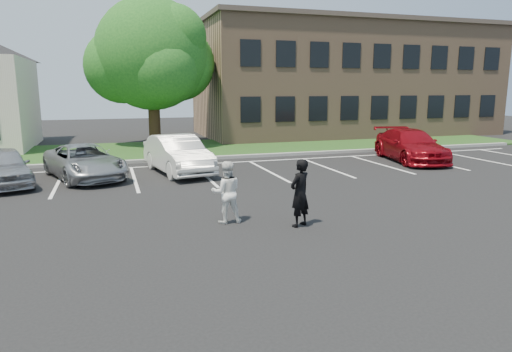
{
  "coord_description": "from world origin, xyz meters",
  "views": [
    {
      "loc": [
        -3.64,
        -10.29,
        3.56
      ],
      "look_at": [
        0.0,
        1.0,
        1.25
      ],
      "focal_mm": 32.0,
      "sensor_mm": 36.0,
      "label": 1
    }
  ],
  "objects": [
    {
      "name": "ground_plane",
      "position": [
        0.0,
        0.0,
        0.0
      ],
      "size": [
        90.0,
        90.0,
        0.0
      ],
      "primitive_type": "plane",
      "color": "black",
      "rests_on": "ground"
    },
    {
      "name": "curb",
      "position": [
        0.0,
        12.0,
        0.07
      ],
      "size": [
        40.0,
        0.3,
        0.15
      ],
      "primitive_type": "cube",
      "color": "gray",
      "rests_on": "ground"
    },
    {
      "name": "grass_strip",
      "position": [
        0.0,
        16.0,
        0.04
      ],
      "size": [
        44.0,
        8.0,
        0.08
      ],
      "primitive_type": "cube",
      "color": "#144615",
      "rests_on": "ground"
    },
    {
      "name": "stall_lines",
      "position": [
        1.4,
        8.95,
        0.01
      ],
      "size": [
        34.0,
        5.36,
        0.01
      ],
      "color": "white",
      "rests_on": "ground"
    },
    {
      "name": "office_building",
      "position": [
        14.0,
        21.99,
        4.16
      ],
      "size": [
        22.4,
        10.4,
        8.3
      ],
      "color": "#937155",
      "rests_on": "ground"
    },
    {
      "name": "tree",
      "position": [
        -0.89,
        18.23,
        5.35
      ],
      "size": [
        7.8,
        7.2,
        8.8
      ],
      "color": "black",
      "rests_on": "ground"
    },
    {
      "name": "man_black_suit",
      "position": [
        0.94,
        0.25,
        0.89
      ],
      "size": [
        0.77,
        0.68,
        1.77
      ],
      "primitive_type": "imported",
      "rotation": [
        0.0,
        0.0,
        3.64
      ],
      "color": "black",
      "rests_on": "ground"
    },
    {
      "name": "man_white_shirt",
      "position": [
        -0.78,
        1.15,
        0.83
      ],
      "size": [
        0.86,
        0.7,
        1.66
      ],
      "primitive_type": "imported",
      "rotation": [
        0.0,
        0.0,
        3.04
      ],
      "color": "white",
      "rests_on": "ground"
    },
    {
      "name": "car_silver_west",
      "position": [
        -7.4,
        8.16,
        0.7
      ],
      "size": [
        2.74,
        4.44,
        1.41
      ],
      "primitive_type": "imported",
      "rotation": [
        0.0,
        0.0,
        0.28
      ],
      "color": "#A7A7AC",
      "rests_on": "ground"
    },
    {
      "name": "car_silver_minivan",
      "position": [
        -4.64,
        8.72,
        0.67
      ],
      "size": [
        3.67,
        5.29,
        1.34
      ],
      "primitive_type": "imported",
      "rotation": [
        0.0,
        0.0,
        0.33
      ],
      "color": "#A0A2A7",
      "rests_on": "ground"
    },
    {
      "name": "car_white_sedan",
      "position": [
        -0.95,
        8.77,
        0.79
      ],
      "size": [
        2.53,
        5.04,
        1.59
      ],
      "primitive_type": "imported",
      "rotation": [
        0.0,
        0.0,
        0.18
      ],
      "color": "silver",
      "rests_on": "ground"
    },
    {
      "name": "car_red_compact",
      "position": [
        10.37,
        8.51,
        0.77
      ],
      "size": [
        3.18,
        5.62,
        1.54
      ],
      "primitive_type": "imported",
      "rotation": [
        0.0,
        0.0,
        -0.2
      ],
      "color": "maroon",
      "rests_on": "ground"
    }
  ]
}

